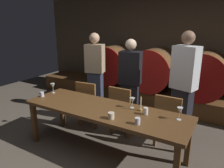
# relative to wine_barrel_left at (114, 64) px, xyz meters

# --- Properties ---
(ground_plane) EXTENTS (9.15, 9.15, 0.00)m
(ground_plane) POSITION_rel_wine_barrel_left_xyz_m (1.09, -2.48, -0.88)
(ground_plane) COLOR brown
(back_wall) EXTENTS (7.04, 0.24, 2.56)m
(back_wall) POSITION_rel_wine_barrel_left_xyz_m (1.09, 0.55, 0.40)
(back_wall) COLOR brown
(back_wall) RESTS_ON ground
(barrel_shelf) EXTENTS (6.34, 0.90, 0.40)m
(barrel_shelf) POSITION_rel_wine_barrel_left_xyz_m (1.09, -0.00, -0.68)
(barrel_shelf) COLOR brown
(barrel_shelf) RESTS_ON ground
(wine_barrel_left) EXTENTS (0.97, 0.95, 0.97)m
(wine_barrel_left) POSITION_rel_wine_barrel_left_xyz_m (0.00, 0.00, 0.00)
(wine_barrel_left) COLOR brown
(wine_barrel_left) RESTS_ON barrel_shelf
(wine_barrel_center) EXTENTS (0.97, 0.95, 0.97)m
(wine_barrel_center) POSITION_rel_wine_barrel_left_xyz_m (1.08, 0.00, 0.00)
(wine_barrel_center) COLOR brown
(wine_barrel_center) RESTS_ON barrel_shelf
(wine_barrel_right) EXTENTS (0.97, 0.95, 0.97)m
(wine_barrel_right) POSITION_rel_wine_barrel_left_xyz_m (2.15, 0.00, 0.00)
(wine_barrel_right) COLOR brown
(wine_barrel_right) RESTS_ON barrel_shelf
(dining_table) EXTENTS (2.47, 0.77, 0.73)m
(dining_table) POSITION_rel_wine_barrel_left_xyz_m (1.13, -2.27, -0.22)
(dining_table) COLOR brown
(dining_table) RESTS_ON ground
(chair_left) EXTENTS (0.44, 0.44, 0.88)m
(chair_left) POSITION_rel_wine_barrel_left_xyz_m (0.40, -1.66, -0.39)
(chair_left) COLOR brown
(chair_left) RESTS_ON ground
(chair_center) EXTENTS (0.40, 0.40, 0.88)m
(chair_center) POSITION_rel_wine_barrel_left_xyz_m (1.09, -1.62, -0.39)
(chair_center) COLOR brown
(chair_center) RESTS_ON ground
(chair_right) EXTENTS (0.40, 0.40, 0.88)m
(chair_right) POSITION_rel_wine_barrel_left_xyz_m (1.91, -1.62, -0.39)
(chair_right) COLOR brown
(chair_right) RESTS_ON ground
(guest_left) EXTENTS (0.43, 0.33, 1.72)m
(guest_left) POSITION_rel_wine_barrel_left_xyz_m (0.12, -1.04, 0.01)
(guest_left) COLOR #33384C
(guest_left) RESTS_ON ground
(guest_center) EXTENTS (0.42, 0.30, 1.65)m
(guest_center) POSITION_rel_wine_barrel_left_xyz_m (1.07, -1.29, -0.03)
(guest_center) COLOR black
(guest_center) RESTS_ON ground
(guest_right) EXTENTS (0.43, 0.34, 1.81)m
(guest_right) POSITION_rel_wine_barrel_left_xyz_m (2.02, -1.32, 0.06)
(guest_right) COLOR black
(guest_right) RESTS_ON ground
(candle_center) EXTENTS (0.05, 0.05, 0.22)m
(candle_center) POSITION_rel_wine_barrel_left_xyz_m (1.62, -2.07, -0.09)
(candle_center) COLOR olive
(candle_center) RESTS_ON dining_table
(wine_glass_left) EXTENTS (0.08, 0.08, 0.17)m
(wine_glass_left) POSITION_rel_wine_barrel_left_xyz_m (-0.02, -2.14, -0.02)
(wine_glass_left) COLOR silver
(wine_glass_left) RESTS_ON dining_table
(wine_glass_center) EXTENTS (0.08, 0.08, 0.15)m
(wine_glass_center) POSITION_rel_wine_barrel_left_xyz_m (1.47, -2.04, -0.04)
(wine_glass_center) COLOR silver
(wine_glass_center) RESTS_ON dining_table
(wine_glass_right) EXTENTS (0.07, 0.07, 0.17)m
(wine_glass_right) POSITION_rel_wine_barrel_left_xyz_m (2.16, -2.09, -0.03)
(wine_glass_right) COLOR white
(wine_glass_right) RESTS_ON dining_table
(cup_far_left) EXTENTS (0.07, 0.07, 0.08)m
(cup_far_left) POSITION_rel_wine_barrel_left_xyz_m (-0.03, -2.38, -0.11)
(cup_far_left) COLOR silver
(cup_far_left) RESTS_ON dining_table
(cup_center_left) EXTENTS (0.08, 0.08, 0.09)m
(cup_center_left) POSITION_rel_wine_barrel_left_xyz_m (1.39, -2.51, -0.11)
(cup_center_left) COLOR beige
(cup_center_left) RESTS_ON dining_table
(cup_center_right) EXTENTS (0.06, 0.06, 0.10)m
(cup_center_right) POSITION_rel_wine_barrel_left_xyz_m (1.73, -2.16, -0.10)
(cup_center_right) COLOR white
(cup_center_right) RESTS_ON dining_table
(cup_far_right) EXTENTS (0.07, 0.07, 0.09)m
(cup_far_right) POSITION_rel_wine_barrel_left_xyz_m (1.75, -2.48, -0.11)
(cup_far_right) COLOR silver
(cup_far_right) RESTS_ON dining_table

